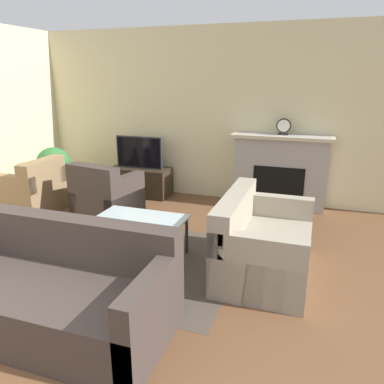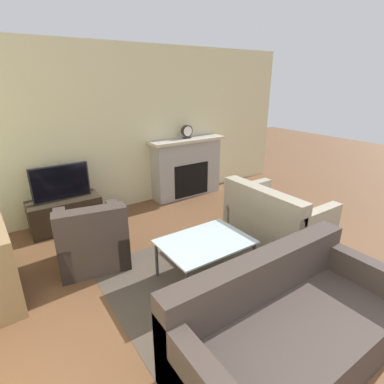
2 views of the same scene
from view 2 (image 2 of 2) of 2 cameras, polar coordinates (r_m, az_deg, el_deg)
The scene contains 10 objects.
wall_back at distance 5.10m, azimuth -18.31°, elevation 10.64°, with size 7.96×0.06×2.70m.
area_rug at distance 3.61m, azimuth 2.82°, elevation -15.82°, with size 2.19×1.91×0.00m.
fireplace at distance 5.76m, azimuth -1.00°, elevation 4.94°, with size 1.48×0.40×1.12m.
tv_stand at distance 4.94m, azimuth -22.92°, elevation -3.82°, with size 1.02×0.46×0.47m.
tv at distance 4.77m, azimuth -23.74°, elevation 1.68°, with size 0.81×0.06×0.53m.
couch_sectional at distance 2.72m, azimuth 17.61°, elevation -23.78°, with size 1.94×0.91×0.82m.
couch_loveseat at distance 4.38m, azimuth 15.47°, elevation -5.20°, with size 0.86×1.33×0.82m.
armchair_accent at distance 3.87m, azimuth -18.44°, elevation -8.94°, with size 0.90×0.85×0.82m.
coffee_table at distance 3.41m, azimuth 2.53°, elevation -9.90°, with size 0.99×0.71×0.46m.
mantel_clock at distance 5.62m, azimuth -0.99°, elevation 11.44°, with size 0.21×0.07×0.24m.
Camera 2 is at (-1.39, 0.16, 2.15)m, focal length 28.00 mm.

